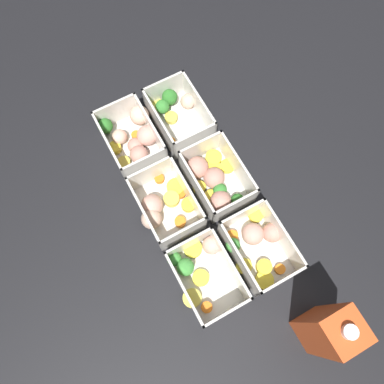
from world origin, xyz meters
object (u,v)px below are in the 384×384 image
container_near_right (202,271)px  juice_carton (327,330)px  container_near_left (133,137)px  container_far_right (258,244)px  container_far_left (176,112)px  container_near_center (163,206)px  container_far_center (214,181)px

container_near_right → juice_carton: juice_carton is taller
container_near_right → container_near_left: bearing=178.4°
container_far_right → juice_carton: 0.21m
container_near_left → container_far_left: (-0.01, 0.12, 0.00)m
container_near_center → container_far_right: 0.22m
container_far_left → container_far_center: same height
container_far_center → container_far_right: (0.17, 0.01, -0.00)m
container_far_center → container_far_right: same height
container_near_left → container_far_center: 0.21m
container_near_right → container_far_right: bearing=86.5°
container_near_center → container_far_left: same height
container_near_left → container_far_center: (0.18, 0.11, -0.00)m
container_near_center → container_near_right: 0.16m
container_near_right → container_far_center: same height
container_near_center → container_far_center: same height
container_near_center → container_near_right: size_ratio=0.92×
container_near_right → container_near_center: bearing=-177.6°
juice_carton → container_far_center: bearing=-176.9°
container_near_left → container_far_center: bearing=31.4°
container_near_center → container_far_left: size_ratio=0.95×
container_far_right → container_far_left: bearing=-179.7°
container_near_right → container_far_center: 0.20m
container_near_center → container_far_center: bearing=89.1°
container_near_left → container_near_right: bearing=-1.6°
container_far_left → container_far_center: (0.19, -0.01, -0.00)m
container_near_right → container_far_right: 0.13m
container_near_center → container_far_right: (0.17, 0.14, -0.00)m
container_far_center → juice_carton: (0.37, 0.02, 0.07)m
container_near_left → container_near_right: 0.34m
container_near_center → container_far_right: bearing=38.7°
container_near_center → container_near_left: bearing=174.9°
container_far_center → juice_carton: 0.37m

